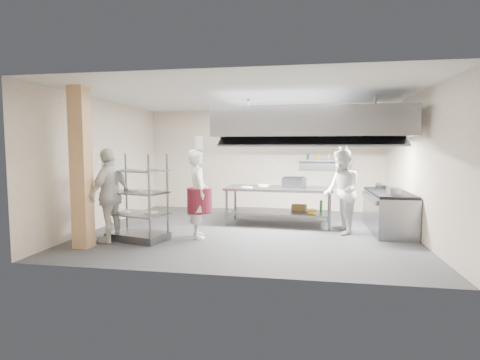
% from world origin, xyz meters
% --- Properties ---
extents(floor, '(7.00, 7.00, 0.00)m').
position_xyz_m(floor, '(0.00, 0.00, 0.00)').
color(floor, '#3C3C3F').
rests_on(floor, ground).
extents(ceiling, '(7.00, 7.00, 0.00)m').
position_xyz_m(ceiling, '(0.00, 0.00, 3.00)').
color(ceiling, silver).
rests_on(ceiling, wall_back).
extents(wall_back, '(7.00, 0.00, 7.00)m').
position_xyz_m(wall_back, '(0.00, 3.00, 1.50)').
color(wall_back, '#BBA994').
rests_on(wall_back, ground).
extents(wall_left, '(0.00, 6.00, 6.00)m').
position_xyz_m(wall_left, '(-3.50, 0.00, 1.50)').
color(wall_left, '#BBA994').
rests_on(wall_left, ground).
extents(wall_right, '(0.00, 6.00, 6.00)m').
position_xyz_m(wall_right, '(3.50, 0.00, 1.50)').
color(wall_right, '#BBA994').
rests_on(wall_right, ground).
extents(column, '(0.30, 0.30, 3.00)m').
position_xyz_m(column, '(-2.90, -1.90, 1.50)').
color(column, '#E3AD74').
rests_on(column, floor).
extents(exhaust_hood, '(4.00, 2.50, 0.60)m').
position_xyz_m(exhaust_hood, '(1.30, 0.40, 2.40)').
color(exhaust_hood, gray).
rests_on(exhaust_hood, ceiling).
extents(hood_strip_a, '(1.60, 0.12, 0.04)m').
position_xyz_m(hood_strip_a, '(0.40, 0.40, 2.08)').
color(hood_strip_a, white).
rests_on(hood_strip_a, exhaust_hood).
extents(hood_strip_b, '(1.60, 0.12, 0.04)m').
position_xyz_m(hood_strip_b, '(2.20, 0.40, 2.08)').
color(hood_strip_b, white).
rests_on(hood_strip_b, exhaust_hood).
extents(wall_shelf, '(1.50, 0.28, 0.04)m').
position_xyz_m(wall_shelf, '(1.80, 2.84, 1.50)').
color(wall_shelf, gray).
rests_on(wall_shelf, wall_back).
extents(island, '(2.61, 1.19, 0.91)m').
position_xyz_m(island, '(0.59, 0.85, 0.46)').
color(island, gray).
rests_on(island, floor).
extents(island_worktop, '(2.61, 1.19, 0.06)m').
position_xyz_m(island_worktop, '(0.59, 0.85, 0.88)').
color(island_worktop, gray).
rests_on(island_worktop, island).
extents(island_undershelf, '(2.40, 1.08, 0.04)m').
position_xyz_m(island_undershelf, '(0.59, 0.85, 0.30)').
color(island_undershelf, slate).
rests_on(island_undershelf, island).
extents(pass_rack, '(1.31, 0.96, 1.75)m').
position_xyz_m(pass_rack, '(-2.14, -1.19, 0.88)').
color(pass_rack, slate).
rests_on(pass_rack, floor).
extents(cooking_range, '(0.80, 2.00, 0.84)m').
position_xyz_m(cooking_range, '(3.08, 0.50, 0.42)').
color(cooking_range, gray).
rests_on(cooking_range, floor).
extents(range_top, '(0.78, 1.96, 0.06)m').
position_xyz_m(range_top, '(3.08, 0.50, 0.87)').
color(range_top, black).
rests_on(range_top, cooking_range).
extents(chef_head, '(0.68, 0.79, 1.84)m').
position_xyz_m(chef_head, '(-0.99, -0.78, 0.92)').
color(chef_head, silver).
rests_on(chef_head, floor).
extents(chef_line, '(0.86, 1.02, 1.85)m').
position_xyz_m(chef_line, '(2.00, 0.10, 0.92)').
color(chef_line, white).
rests_on(chef_line, floor).
extents(chef_plating, '(0.63, 1.16, 1.87)m').
position_xyz_m(chef_plating, '(-2.60, -1.41, 0.94)').
color(chef_plating, silver).
rests_on(chef_plating, floor).
extents(griddle, '(0.59, 0.52, 0.24)m').
position_xyz_m(griddle, '(0.96, 0.82, 1.03)').
color(griddle, slate).
rests_on(griddle, island_worktop).
extents(wicker_basket, '(0.38, 0.29, 0.15)m').
position_xyz_m(wicker_basket, '(1.09, 1.00, 0.40)').
color(wicker_basket, '#92603A').
rests_on(wicker_basket, island_undershelf).
extents(stockpot, '(0.23, 0.23, 0.16)m').
position_xyz_m(stockpot, '(3.03, 0.05, 0.98)').
color(stockpot, slate).
rests_on(stockpot, range_top).
extents(plate_stack, '(0.28, 0.28, 0.05)m').
position_xyz_m(plate_stack, '(-2.14, -1.19, 0.56)').
color(plate_stack, silver).
rests_on(plate_stack, pass_rack).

